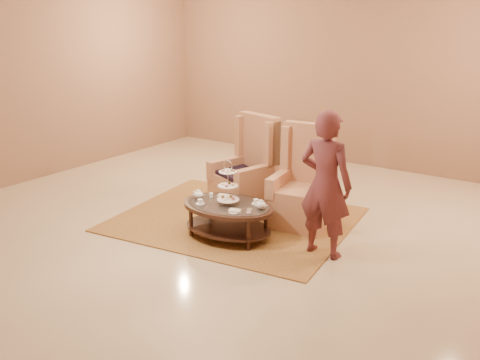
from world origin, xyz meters
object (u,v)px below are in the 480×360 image
Objects in this scene: armchair_right at (304,192)px; person at (325,185)px; tea_table at (228,210)px; armchair_left at (248,178)px.

person is at bearing -56.15° from armchair_right.
person is (0.64, -0.72, 0.40)m from armchair_right.
armchair_right is 1.04m from person.
tea_table is at bearing -127.26° from armchair_right.
tea_table is at bearing 11.11° from person.
person is (1.17, 0.23, 0.48)m from tea_table.
armchair_right is (0.53, 0.95, 0.08)m from tea_table.
armchair_left reaches higher than armchair_right.
person reaches higher than armchair_left.
armchair_left is at bearing -26.83° from person.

